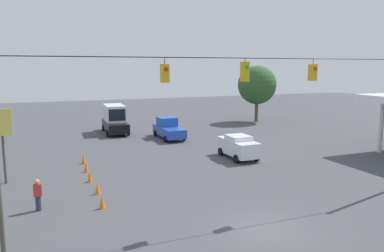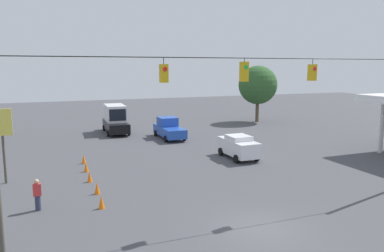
{
  "view_description": "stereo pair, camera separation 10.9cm",
  "coord_description": "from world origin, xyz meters",
  "px_view_note": "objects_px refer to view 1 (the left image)",
  "views": [
    {
      "loc": [
        9.05,
        13.81,
        7.34
      ],
      "look_at": [
        -1.02,
        -11.22,
        3.04
      ],
      "focal_mm": 35.0,
      "sensor_mm": 36.0,
      "label": 1
    },
    {
      "loc": [
        8.94,
        13.85,
        7.34
      ],
      "look_at": [
        -1.02,
        -11.22,
        3.04
      ],
      "focal_mm": 35.0,
      "sensor_mm": 36.0,
      "label": 2
    }
  ],
  "objects_px": {
    "box_truck_black_withflow_deep": "(115,119)",
    "tree_horizon_left": "(257,85)",
    "sedan_white_oncoming_far": "(238,146)",
    "traffic_cone_nearest": "(102,202)",
    "pedestrian": "(38,195)",
    "traffic_cone_fifth": "(84,159)",
    "traffic_cone_fourth": "(86,167)",
    "pickup_truck_blue_oncoming_deep": "(169,129)",
    "traffic_cone_second": "(97,188)",
    "overhead_signal_span": "(244,112)",
    "traffic_cone_third": "(90,177)"
  },
  "relations": [
    {
      "from": "box_truck_black_withflow_deep",
      "to": "tree_horizon_left",
      "type": "xyz_separation_m",
      "value": [
        -19.21,
        -1.56,
        3.38
      ]
    },
    {
      "from": "sedan_white_oncoming_far",
      "to": "traffic_cone_nearest",
      "type": "height_order",
      "value": "sedan_white_oncoming_far"
    },
    {
      "from": "box_truck_black_withflow_deep",
      "to": "traffic_cone_nearest",
      "type": "distance_m",
      "value": 22.95
    },
    {
      "from": "pedestrian",
      "to": "traffic_cone_fifth",
      "type": "bearing_deg",
      "value": -109.6
    },
    {
      "from": "traffic_cone_nearest",
      "to": "traffic_cone_fourth",
      "type": "bearing_deg",
      "value": -90.06
    },
    {
      "from": "box_truck_black_withflow_deep",
      "to": "traffic_cone_nearest",
      "type": "relative_size",
      "value": 8.66
    },
    {
      "from": "pickup_truck_blue_oncoming_deep",
      "to": "tree_horizon_left",
      "type": "xyz_separation_m",
      "value": [
        -14.64,
        -6.75,
        3.92
      ]
    },
    {
      "from": "traffic_cone_second",
      "to": "pedestrian",
      "type": "xyz_separation_m",
      "value": [
        3.17,
        1.45,
        0.48
      ]
    },
    {
      "from": "overhead_signal_span",
      "to": "sedan_white_oncoming_far",
      "type": "distance_m",
      "value": 12.34
    },
    {
      "from": "pickup_truck_blue_oncoming_deep",
      "to": "overhead_signal_span",
      "type": "bearing_deg",
      "value": 81.98
    },
    {
      "from": "overhead_signal_span",
      "to": "tree_horizon_left",
      "type": "xyz_separation_m",
      "value": [
        -17.53,
        -27.24,
        -0.25
      ]
    },
    {
      "from": "traffic_cone_fourth",
      "to": "traffic_cone_fifth",
      "type": "distance_m",
      "value": 2.4
    },
    {
      "from": "traffic_cone_fourth",
      "to": "pedestrian",
      "type": "distance_m",
      "value": 7.18
    },
    {
      "from": "sedan_white_oncoming_far",
      "to": "pedestrian",
      "type": "distance_m",
      "value": 16.16
    },
    {
      "from": "traffic_cone_nearest",
      "to": "traffic_cone_fourth",
      "type": "height_order",
      "value": "same"
    },
    {
      "from": "overhead_signal_span",
      "to": "traffic_cone_second",
      "type": "distance_m",
      "value": 9.79
    },
    {
      "from": "traffic_cone_fifth",
      "to": "pedestrian",
      "type": "xyz_separation_m",
      "value": [
        3.16,
        8.87,
        0.48
      ]
    },
    {
      "from": "box_truck_black_withflow_deep",
      "to": "pedestrian",
      "type": "relative_size",
      "value": 3.72
    },
    {
      "from": "box_truck_black_withflow_deep",
      "to": "traffic_cone_second",
      "type": "distance_m",
      "value": 20.59
    },
    {
      "from": "sedan_white_oncoming_far",
      "to": "tree_horizon_left",
      "type": "distance_m",
      "value": 21.21
    },
    {
      "from": "traffic_cone_second",
      "to": "sedan_white_oncoming_far",
      "type": "bearing_deg",
      "value": -158.72
    },
    {
      "from": "traffic_cone_second",
      "to": "traffic_cone_fifth",
      "type": "bearing_deg",
      "value": -89.87
    },
    {
      "from": "pickup_truck_blue_oncoming_deep",
      "to": "traffic_cone_third",
      "type": "bearing_deg",
      "value": 52.64
    },
    {
      "from": "pickup_truck_blue_oncoming_deep",
      "to": "traffic_cone_second",
      "type": "xyz_separation_m",
      "value": [
        9.27,
        14.83,
        -0.62
      ]
    },
    {
      "from": "traffic_cone_nearest",
      "to": "pedestrian",
      "type": "xyz_separation_m",
      "value": [
        3.08,
        -0.95,
        0.48
      ]
    },
    {
      "from": "traffic_cone_nearest",
      "to": "pedestrian",
      "type": "bearing_deg",
      "value": -17.19
    },
    {
      "from": "sedan_white_oncoming_far",
      "to": "pickup_truck_blue_oncoming_deep",
      "type": "xyz_separation_m",
      "value": [
        2.54,
        -10.23,
        0.0
      ]
    },
    {
      "from": "pickup_truck_blue_oncoming_deep",
      "to": "traffic_cone_fourth",
      "type": "xyz_separation_m",
      "value": [
        9.36,
        9.81,
        -0.62
      ]
    },
    {
      "from": "traffic_cone_second",
      "to": "traffic_cone_fifth",
      "type": "height_order",
      "value": "same"
    },
    {
      "from": "sedan_white_oncoming_far",
      "to": "pedestrian",
      "type": "xyz_separation_m",
      "value": [
        14.98,
        6.04,
        -0.14
      ]
    },
    {
      "from": "traffic_cone_fourth",
      "to": "pedestrian",
      "type": "relative_size",
      "value": 0.43
    },
    {
      "from": "pickup_truck_blue_oncoming_deep",
      "to": "traffic_cone_nearest",
      "type": "bearing_deg",
      "value": 61.46
    },
    {
      "from": "box_truck_black_withflow_deep",
      "to": "traffic_cone_fifth",
      "type": "xyz_separation_m",
      "value": [
        4.72,
        12.59,
        -1.17
      ]
    },
    {
      "from": "overhead_signal_span",
      "to": "traffic_cone_nearest",
      "type": "xyz_separation_m",
      "value": [
        6.48,
        -3.26,
        -4.79
      ]
    },
    {
      "from": "traffic_cone_fourth",
      "to": "traffic_cone_fifth",
      "type": "height_order",
      "value": "same"
    },
    {
      "from": "overhead_signal_span",
      "to": "traffic_cone_fourth",
      "type": "bearing_deg",
      "value": -58.78
    },
    {
      "from": "box_truck_black_withflow_deep",
      "to": "traffic_cone_fourth",
      "type": "height_order",
      "value": "box_truck_black_withflow_deep"
    },
    {
      "from": "traffic_cone_second",
      "to": "traffic_cone_third",
      "type": "bearing_deg",
      "value": -86.73
    },
    {
      "from": "sedan_white_oncoming_far",
      "to": "tree_horizon_left",
      "type": "xyz_separation_m",
      "value": [
        -12.1,
        -16.98,
        3.93
      ]
    },
    {
      "from": "traffic_cone_fifth",
      "to": "overhead_signal_span",
      "type": "bearing_deg",
      "value": 116.07
    },
    {
      "from": "traffic_cone_second",
      "to": "pedestrian",
      "type": "relative_size",
      "value": 0.43
    },
    {
      "from": "pickup_truck_blue_oncoming_deep",
      "to": "traffic_cone_third",
      "type": "xyz_separation_m",
      "value": [
        9.41,
        12.33,
        -0.62
      ]
    },
    {
      "from": "box_truck_black_withflow_deep",
      "to": "overhead_signal_span",
      "type": "bearing_deg",
      "value": 93.75
    },
    {
      "from": "traffic_cone_second",
      "to": "traffic_cone_third",
      "type": "distance_m",
      "value": 2.5
    },
    {
      "from": "traffic_cone_third",
      "to": "traffic_cone_fourth",
      "type": "bearing_deg",
      "value": -91.2
    },
    {
      "from": "traffic_cone_second",
      "to": "pickup_truck_blue_oncoming_deep",
      "type": "bearing_deg",
      "value": -122.01
    },
    {
      "from": "traffic_cone_fourth",
      "to": "traffic_cone_nearest",
      "type": "bearing_deg",
      "value": 89.94
    },
    {
      "from": "pickup_truck_blue_oncoming_deep",
      "to": "box_truck_black_withflow_deep",
      "type": "relative_size",
      "value": 0.87
    },
    {
      "from": "traffic_cone_third",
      "to": "pedestrian",
      "type": "bearing_deg",
      "value": 52.46
    },
    {
      "from": "sedan_white_oncoming_far",
      "to": "traffic_cone_fourth",
      "type": "distance_m",
      "value": 11.92
    }
  ]
}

